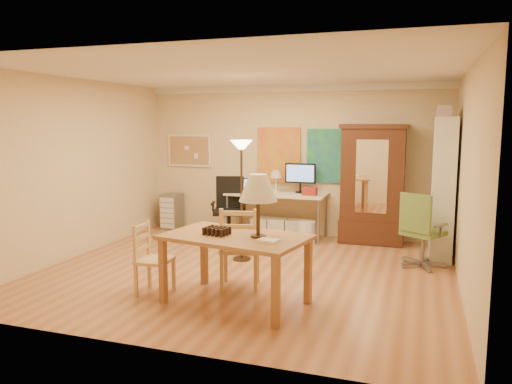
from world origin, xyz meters
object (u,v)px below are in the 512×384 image
(computer_desk, at_px, (279,210))
(office_chair_green, at_px, (421,247))
(bookshelf, at_px, (443,189))
(armoire, at_px, (372,192))
(office_chair_black, at_px, (229,223))
(dining_table, at_px, (243,223))

(computer_desk, xyz_separation_m, office_chair_green, (2.43, -1.17, -0.20))
(computer_desk, distance_m, bookshelf, 2.80)
(office_chair_green, xyz_separation_m, bookshelf, (0.27, 0.65, 0.77))
(armoire, bearing_deg, bookshelf, -28.77)
(office_chair_black, distance_m, office_chair_green, 3.25)
(office_chair_black, bearing_deg, armoire, 13.98)
(dining_table, xyz_separation_m, office_chair_black, (-1.30, 2.84, -0.65))
(office_chair_green, relative_size, bookshelf, 0.50)
(dining_table, bearing_deg, office_chair_black, 114.61)
(office_chair_black, relative_size, office_chair_green, 1.03)
(dining_table, distance_m, armoire, 3.59)
(dining_table, bearing_deg, armoire, 72.69)
(computer_desk, height_order, office_chair_green, computer_desk)
(dining_table, relative_size, computer_desk, 0.99)
(armoire, bearing_deg, office_chair_black, -166.02)
(office_chair_green, bearing_deg, armoire, 123.25)
(dining_table, bearing_deg, office_chair_green, 49.14)
(computer_desk, bearing_deg, office_chair_black, -146.03)
(dining_table, xyz_separation_m, computer_desk, (-0.54, 3.35, -0.46))
(office_chair_black, xyz_separation_m, bookshelf, (3.45, -0.01, 0.76))
(dining_table, relative_size, armoire, 0.86)
(computer_desk, xyz_separation_m, office_chair_black, (-0.76, -0.51, -0.19))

